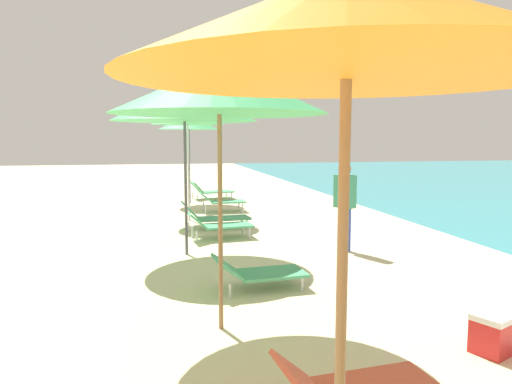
{
  "coord_description": "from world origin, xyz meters",
  "views": [
    {
      "loc": [
        -0.99,
        1.63,
        2.05
      ],
      "look_at": [
        0.43,
        8.44,
        1.26
      ],
      "focal_mm": 33.28,
      "sensor_mm": 36.0,
      "label": 1
    }
  ],
  "objects": [
    {
      "name": "umbrella_second",
      "position": [
        -0.2,
        3.56,
        2.52
      ],
      "size": [
        1.97,
        1.97,
        2.81
      ],
      "color": "olive",
      "rests_on": "ground"
    },
    {
      "name": "umbrella_third",
      "position": [
        -0.35,
        6.54,
        2.54
      ],
      "size": [
        2.24,
        2.24,
        2.86
      ],
      "color": "olive",
      "rests_on": "ground"
    },
    {
      "name": "lounger_third_shoreside",
      "position": [
        0.32,
        7.78,
        0.24
      ],
      "size": [
        1.29,
        0.68,
        0.48
      ],
      "rotation": [
        0.0,
        0.0,
        0.08
      ],
      "color": "#4CA572",
      "rests_on": "ground"
    },
    {
      "name": "umbrella_fourth",
      "position": [
        -0.52,
        9.93,
        2.65
      ],
      "size": [
        2.5,
        2.5,
        3.02
      ],
      "color": "#4C4C51",
      "rests_on": "ground"
    },
    {
      "name": "lounger_fourth_shoreside",
      "position": [
        0.21,
        11.15,
        0.3
      ],
      "size": [
        1.38,
        0.72,
        0.57
      ],
      "rotation": [
        0.0,
        0.0,
        0.11
      ],
      "color": "#4CA572",
      "rests_on": "ground"
    },
    {
      "name": "umbrella_fifth",
      "position": [
        -0.24,
        13.49,
        2.56
      ],
      "size": [
        1.8,
        1.8,
        2.82
      ],
      "color": "silver",
      "rests_on": "ground"
    },
    {
      "name": "lounger_fifth_shoreside",
      "position": [
        0.73,
        14.64,
        0.32
      ],
      "size": [
        1.28,
        0.63,
        0.58
      ],
      "rotation": [
        0.0,
        0.0,
        0.04
      ],
      "color": "#4CA572",
      "rests_on": "ground"
    },
    {
      "name": "lounger_fifth_inland",
      "position": [
        0.25,
        12.24,
        0.28
      ],
      "size": [
        1.57,
        0.68,
        0.63
      ],
      "rotation": [
        0.0,
        0.0,
        0.07
      ],
      "color": "#4CA572",
      "rests_on": "ground"
    },
    {
      "name": "umbrella_farthest",
      "position": [
        0.0,
        16.72,
        2.53
      ],
      "size": [
        1.89,
        1.89,
        2.8
      ],
      "color": "#4C4C51",
      "rests_on": "ground"
    },
    {
      "name": "lounger_farthest_shoreside",
      "position": [
        0.77,
        17.65,
        0.28
      ],
      "size": [
        1.52,
        0.91,
        0.6
      ],
      "rotation": [
        0.0,
        0.0,
        0.2
      ],
      "color": "#4CA572",
      "rests_on": "ground"
    },
    {
      "name": "person_walking_near",
      "position": [
        2.33,
        9.65,
        0.97
      ],
      "size": [
        0.36,
        0.42,
        1.61
      ],
      "rotation": [
        0.0,
        0.0,
        0.49
      ],
      "color": "#334CB2",
      "rests_on": "ground"
    },
    {
      "name": "cooler_box",
      "position": [
        2.2,
        5.46,
        0.19
      ],
      "size": [
        0.63,
        0.51,
        0.38
      ],
      "color": "red",
      "rests_on": "ground"
    }
  ]
}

